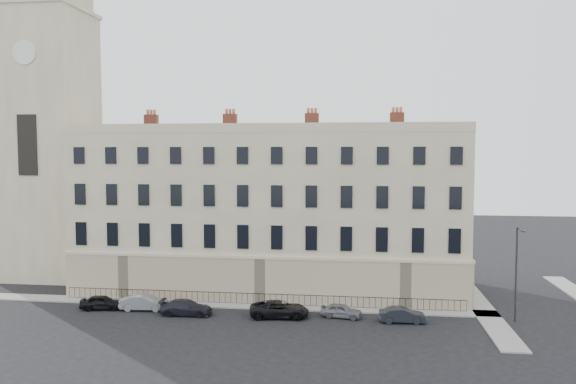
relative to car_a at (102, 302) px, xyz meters
name	(u,v)px	position (x,y,z in m)	size (l,w,h in m)	color
ground	(324,327)	(18.95, -2.45, -0.61)	(160.00, 160.00, 0.00)	black
terrace	(271,212)	(12.98, 9.52, 6.89)	(36.22, 12.22, 17.00)	#BFAF8E
church_tower	(48,101)	(-11.05, 11.55, 18.05)	(8.00, 8.13, 44.00)	#BFAF8E
pavement_terrace	(213,304)	(8.95, 2.55, -0.55)	(48.00, 2.00, 0.12)	gray
pavement_east_return	(479,304)	(31.95, 5.55, -0.55)	(2.00, 24.00, 0.12)	gray
railings	(259,299)	(12.95, 2.95, -0.06)	(35.00, 0.04, 0.96)	black
car_a	(102,302)	(0.00, 0.00, 0.00)	(1.44, 3.58, 1.22)	black
car_b	(144,302)	(3.62, 0.24, 0.05)	(1.39, 3.99, 1.32)	gray
car_c	(186,307)	(7.59, -0.67, 0.01)	(1.75, 4.30, 1.25)	black
car_d	(279,309)	(15.23, -0.33, 0.05)	(2.20, 4.77, 1.33)	black
car_e	(341,311)	(20.17, 0.24, -0.05)	(1.33, 3.31, 1.13)	slate
car_f	(402,315)	(24.95, -0.47, -0.02)	(1.26, 3.61, 1.19)	#20232A
streetlamp	(517,270)	(33.74, 0.82, 3.53)	(0.27, 1.62, 7.47)	#2E2D32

